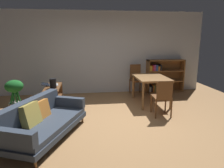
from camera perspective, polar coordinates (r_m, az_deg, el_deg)
name	(u,v)px	position (r m, az deg, el deg)	size (l,w,h in m)	color
ground_plane	(115,122)	(4.78, 0.91, -10.38)	(8.16, 8.16, 0.00)	#A87A4C
back_wall_panel	(103,53)	(7.10, -2.38, 8.41)	(6.80, 0.10, 2.70)	silver
fabric_couch	(41,120)	(4.21, -18.70, -9.32)	(1.52, 2.09, 0.72)	brown
media_console	(53,98)	(5.73, -15.57, -3.65)	(0.37, 1.08, 0.62)	brown
open_laptop	(51,85)	(5.81, -16.23, -0.16)	(0.46, 0.36, 0.06)	silver
desk_speaker	(53,83)	(5.45, -15.70, 0.17)	(0.16, 0.16, 0.24)	black
potted_floor_plant	(15,94)	(5.78, -24.83, -2.36)	(0.44, 0.47, 0.84)	#9E9389
dining_table	(151,80)	(6.05, 10.51, 1.17)	(0.86, 1.21, 0.77)	olive
dining_chair_near	(162,96)	(5.12, 13.52, -3.18)	(0.43, 0.46, 0.89)	brown
dining_chair_far	(136,78)	(7.03, 6.64, 1.67)	(0.47, 0.48, 0.98)	brown
bookshelf	(162,76)	(7.48, 13.35, 2.13)	(1.28, 0.33, 1.12)	brown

